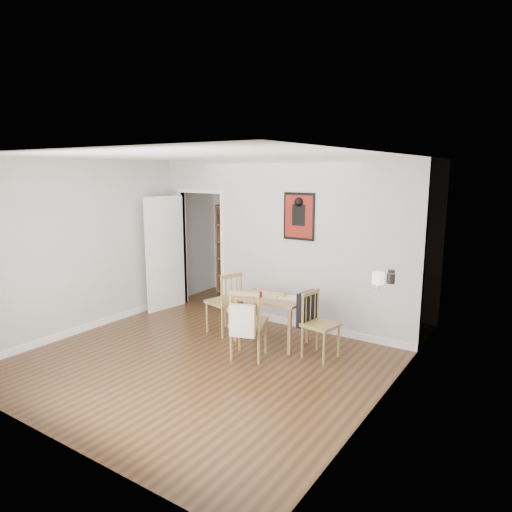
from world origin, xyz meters
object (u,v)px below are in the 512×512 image
Objects in this scene: chair_left at (224,302)px; fireplace at (388,331)px; orange_fruit at (284,295)px; notebook at (290,298)px; mantel_lamp at (378,279)px; ceramic_jar_a at (391,278)px; dining_table at (272,302)px; ceramic_jar_b at (391,274)px; bookshelf at (235,251)px; red_glass at (260,294)px; chair_right at (320,324)px; chair_front at (248,323)px.

chair_left is 0.76× the size of fireplace.
fireplace reaches higher than orange_fruit.
fireplace is 4.11× the size of notebook.
ceramic_jar_a is (0.02, 0.40, -0.07)m from mantel_lamp.
dining_table is 1.78m from ceramic_jar_b.
ceramic_jar_a is (-0.03, 0.08, 0.60)m from fireplace.
mantel_lamp is at bearing -33.85° from bookshelf.
fireplace is 15.16× the size of red_glass.
chair_left is at bearing -172.78° from notebook.
orange_fruit is (0.30, 0.15, -0.01)m from red_glass.
chair_left is 0.54× the size of bookshelf.
ceramic_jar_a is (1.57, -0.29, 0.51)m from orange_fruit.
chair_left is at bearing -58.61° from bookshelf.
chair_right is at bearing -8.22° from dining_table.
ceramic_jar_a is at bearing 13.39° from chair_front.
mantel_lamp reaches higher than ceramic_jar_b.
chair_front is 1.90m from ceramic_jar_a.
red_glass reaches higher than notebook.
orange_fruit is 0.23× the size of notebook.
chair_right is at bearing -14.39° from orange_fruit.
dining_table is 0.21m from orange_fruit.
fireplace is (2.58, -0.26, 0.14)m from chair_left.
mantel_lamp is at bearing -26.05° from notebook.
ceramic_jar_b is (-0.07, 0.24, -0.01)m from ceramic_jar_a.
bookshelf is 4.08m from ceramic_jar_b.
ceramic_jar_b is (1.80, 0.11, 0.49)m from red_glass.
orange_fruit is (0.13, 0.69, 0.23)m from chair_front.
mantel_lamp reaches higher than fireplace.
red_glass is 0.79× the size of ceramic_jar_b.
chair_right is (0.81, -0.12, -0.14)m from dining_table.
chair_front is (-0.77, -0.53, 0.03)m from chair_right.
bookshelf is (-2.77, 1.95, 0.42)m from chair_right.
red_glass is (-0.93, 0.01, 0.26)m from chair_right.
orange_fruit is at bearing -162.57° from notebook.
ceramic_jar_a reaches higher than fireplace.
notebook is (0.22, 0.72, 0.20)m from chair_front.
notebook is (-1.51, 0.39, 0.07)m from fireplace.
mantel_lamp is (3.69, -2.47, 0.41)m from bookshelf.
chair_right is at bearing 34.59° from chair_front.
fireplace reaches higher than red_glass.
red_glass is at bearing 107.10° from chair_front.
mantel_lamp is (2.53, -0.58, 0.81)m from chair_left.
orange_fruit reaches higher than dining_table.
chair_front is 4.67× the size of mantel_lamp.
chair_left is 1.01m from orange_fruit.
bookshelf reaches higher than notebook.
red_glass is at bearing 175.87° from ceramic_jar_a.
red_glass is at bearing 163.87° from mantel_lamp.
notebook is at bearing 153.95° from mantel_lamp.
orange_fruit is (-1.60, 0.36, 0.10)m from fireplace.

